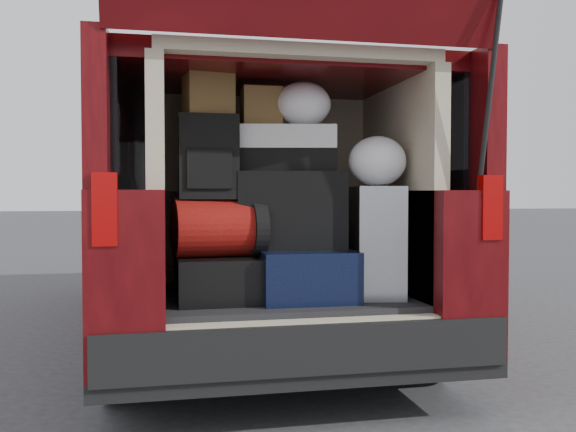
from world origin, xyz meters
name	(u,v)px	position (x,y,z in m)	size (l,w,h in m)	color
ground	(294,413)	(0.00, 0.00, 0.00)	(80.00, 80.00, 0.00)	#313134
minivan	(245,216)	(0.00, 1.86, 0.91)	(1.90, 5.35, 2.77)	black
load_floor	(283,344)	(0.00, 0.28, 0.28)	(1.24, 1.05, 0.55)	black
black_hardshell	(216,277)	(-0.37, 0.18, 0.66)	(0.40, 0.55, 0.22)	black
navy_hardshell	(303,273)	(0.08, 0.14, 0.68)	(0.47, 0.58, 0.25)	black
silver_roller	(376,241)	(0.46, 0.09, 0.84)	(0.24, 0.38, 0.57)	silver
red_duffel	(219,228)	(-0.36, 0.13, 0.91)	(0.44, 0.29, 0.29)	maroon
black_soft_case	(291,210)	(0.02, 0.18, 1.00)	(0.55, 0.33, 0.39)	black
backpack	(208,157)	(-0.41, 0.15, 1.27)	(0.29, 0.18, 0.42)	black
twotone_duffel	(284,150)	(-0.01, 0.21, 1.31)	(0.53, 0.27, 0.24)	white
grocery_sack_lower	(208,95)	(-0.40, 0.19, 1.58)	(0.23, 0.19, 0.21)	brown
grocery_sack_upper	(261,108)	(-0.12, 0.24, 1.53)	(0.20, 0.16, 0.20)	brown
plastic_bag_center	(303,104)	(0.09, 0.19, 1.55)	(0.29, 0.27, 0.23)	white
plastic_bag_right	(377,161)	(0.45, 0.05, 1.25)	(0.30, 0.28, 0.26)	white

